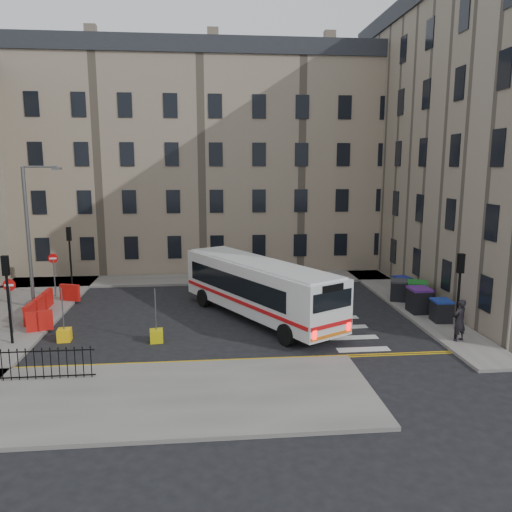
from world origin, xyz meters
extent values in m
plane|color=black|center=(0.00, 0.00, 0.00)|extent=(120.00, 120.00, 0.00)
cube|color=slate|center=(-6.00, 8.60, 0.07)|extent=(36.00, 3.20, 0.15)
cube|color=slate|center=(9.00, 4.00, 0.07)|extent=(2.40, 26.00, 0.15)
cube|color=slate|center=(-14.00, 1.00, 0.07)|extent=(6.00, 22.00, 0.15)
cube|color=slate|center=(-7.00, -10.00, 0.07)|extent=(20.00, 6.00, 0.15)
cube|color=gray|center=(-7.00, 15.50, 8.00)|extent=(38.00, 10.50, 16.00)
cube|color=black|center=(-7.00, 15.50, 16.60)|extent=(38.30, 10.80, 1.20)
cylinder|color=black|center=(8.60, -5.50, 1.75)|extent=(0.12, 0.12, 3.20)
cube|color=black|center=(8.60, -5.50, 3.80)|extent=(0.28, 0.22, 0.90)
cylinder|color=black|center=(-12.00, 6.50, 1.75)|extent=(0.12, 0.12, 3.20)
cube|color=black|center=(-12.00, 6.50, 3.80)|extent=(0.28, 0.22, 0.90)
cylinder|color=black|center=(-12.00, -4.00, 1.75)|extent=(0.12, 0.12, 3.20)
cube|color=black|center=(-12.00, -4.00, 3.80)|extent=(0.28, 0.22, 0.90)
cylinder|color=#595B5E|center=(-13.00, 2.00, 4.15)|extent=(0.20, 0.20, 8.00)
cube|color=#595B5E|center=(-13.00, 2.00, 8.22)|extent=(0.50, 0.22, 0.14)
cylinder|color=#595B5E|center=(-12.50, 4.50, 1.35)|extent=(0.08, 0.08, 2.40)
cube|color=red|center=(-12.50, 4.50, 2.85)|extent=(0.60, 0.04, 0.60)
cylinder|color=#595B5E|center=(-12.50, -2.50, 1.35)|extent=(0.08, 0.08, 2.40)
cube|color=red|center=(-12.50, -2.50, 2.85)|extent=(0.60, 0.04, 0.60)
cube|color=red|center=(-12.20, -1.00, 0.65)|extent=(0.25, 1.25, 1.00)
cube|color=red|center=(-12.20, 0.50, 0.65)|extent=(0.25, 1.25, 1.00)
cube|color=red|center=(-12.20, 2.00, 0.65)|extent=(0.25, 1.25, 1.00)
cube|color=red|center=(-11.30, 3.30, 0.65)|extent=(1.26, 0.66, 1.00)
cube|color=red|center=(-11.30, -2.30, 0.65)|extent=(1.26, 0.66, 1.00)
cube|color=silver|center=(-0.27, -0.98, 1.81)|extent=(7.83, 11.22, 2.59)
cube|color=black|center=(-1.66, -1.17, 2.02)|extent=(4.51, 7.99, 1.04)
cube|color=black|center=(0.62, 0.11, 2.02)|extent=(4.51, 7.99, 1.04)
cube|color=black|center=(-3.05, 4.00, 2.07)|extent=(2.02, 1.17, 1.14)
cube|color=black|center=(2.52, -5.97, 2.33)|extent=(2.02, 1.17, 0.83)
cube|color=red|center=(-1.41, -1.62, 1.19)|extent=(5.50, 9.79, 0.19)
cube|color=red|center=(0.88, -0.34, 1.19)|extent=(5.50, 9.79, 0.19)
cube|color=#FF0C0C|center=(1.62, -6.48, 0.93)|extent=(0.22, 0.15, 0.41)
cube|color=#FF0C0C|center=(3.43, -5.47, 0.93)|extent=(0.22, 0.15, 0.41)
cylinder|color=black|center=(-3.27, 1.73, 0.52)|extent=(0.76, 1.05, 1.04)
cylinder|color=black|center=(-1.01, 3.00, 0.52)|extent=(0.76, 1.05, 1.04)
cylinder|color=black|center=(0.58, -5.14, 0.52)|extent=(0.76, 1.05, 1.04)
cylinder|color=black|center=(2.84, -3.88, 0.52)|extent=(0.76, 1.05, 1.04)
cube|color=black|center=(9.18, -2.79, 0.68)|extent=(0.91, 1.04, 1.06)
cube|color=navy|center=(9.18, -2.79, 1.26)|extent=(0.96, 1.09, 0.11)
cube|color=black|center=(8.70, -1.09, 0.78)|extent=(1.06, 1.22, 1.27)
cube|color=#532078|center=(8.70, -1.09, 1.48)|extent=(1.12, 1.28, 0.13)
cube|color=black|center=(9.23, 0.41, 0.78)|extent=(1.38, 1.48, 1.25)
cube|color=#197122|center=(9.23, 0.41, 1.47)|extent=(1.45, 1.55, 0.13)
cube|color=black|center=(8.55, 1.48, 0.72)|extent=(1.28, 1.36, 1.13)
cube|color=#313133|center=(8.55, 1.48, 1.34)|extent=(1.35, 1.43, 0.12)
cube|color=black|center=(9.21, 2.67, 0.67)|extent=(1.00, 1.11, 1.04)
cube|color=navy|center=(9.21, 2.67, 1.25)|extent=(1.05, 1.16, 0.11)
imported|color=black|center=(8.65, -5.69, 1.14)|extent=(0.85, 0.72, 1.98)
cube|color=yellow|center=(-9.79, -3.55, 0.30)|extent=(0.64, 0.64, 0.60)
cube|color=#C3B40B|center=(-5.43, -4.09, 0.30)|extent=(0.67, 0.67, 0.60)
camera|label=1|loc=(-2.94, -26.89, 8.24)|focal=35.00mm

